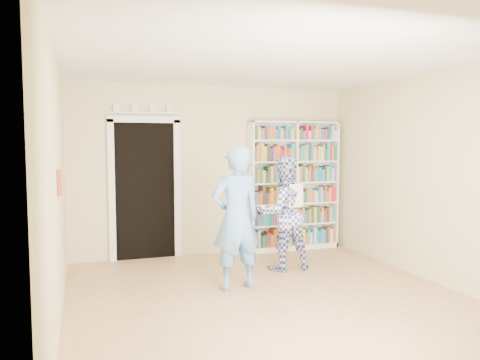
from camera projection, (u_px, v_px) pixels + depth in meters
name	position (u px, v px, depth m)	size (l,w,h in m)	color
floor	(273.00, 302.00, 5.29)	(5.00, 5.00, 0.00)	#A97752
ceiling	(275.00, 59.00, 5.07)	(5.00, 5.00, 0.00)	white
wall_back	(214.00, 170.00, 7.54)	(4.50, 4.50, 0.00)	beige
wall_left	(56.00, 190.00, 4.46)	(5.00, 5.00, 0.00)	beige
wall_right	(438.00, 178.00, 5.90)	(5.00, 5.00, 0.00)	beige
bookshelf	(294.00, 185.00, 7.85)	(1.56, 0.29, 2.15)	white
doorway	(145.00, 183.00, 7.18)	(1.10, 0.08, 2.43)	black
wall_art	(59.00, 183.00, 4.65)	(0.03, 0.25, 0.25)	brown
man_blue	(236.00, 218.00, 5.70)	(0.64, 0.42, 1.76)	#6098D5
man_plaid	(283.00, 213.00, 6.60)	(0.78, 0.61, 1.61)	navy
paper_sheet	(296.00, 196.00, 6.39)	(0.23, 0.01, 0.32)	white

